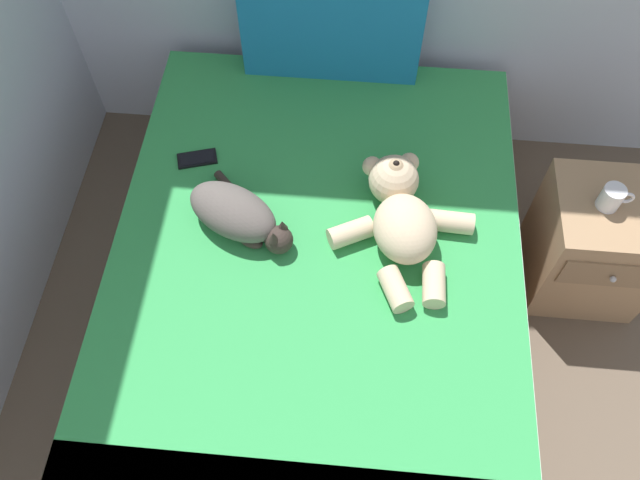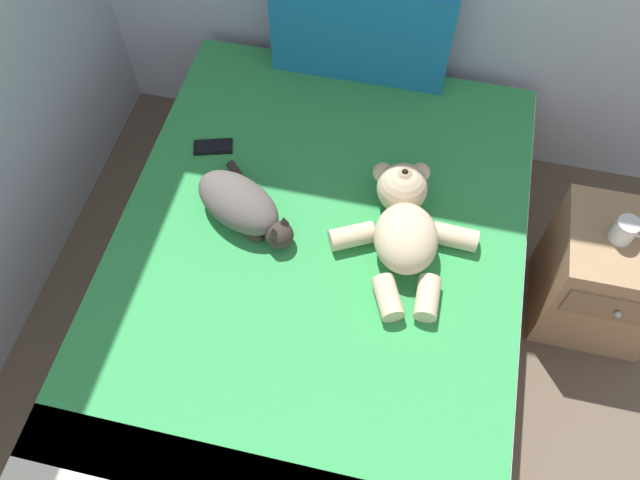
# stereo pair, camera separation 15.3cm
# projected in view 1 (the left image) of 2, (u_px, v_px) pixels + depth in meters

# --- Properties ---
(bed) EXTENTS (1.48, 2.01, 0.53)m
(bed) POSITION_uv_depth(u_px,v_px,m) (316.00, 294.00, 2.45)
(bed) COLOR #9E7A56
(bed) RESTS_ON ground_plane
(patterned_cushion) EXTENTS (0.71, 0.13, 0.44)m
(patterned_cushion) POSITION_uv_depth(u_px,v_px,m) (332.00, 27.00, 2.52)
(patterned_cushion) COLOR #1972AD
(patterned_cushion) RESTS_ON bed
(cat) EXTENTS (0.41, 0.37, 0.15)m
(cat) POSITION_uv_depth(u_px,v_px,m) (238.00, 215.00, 2.23)
(cat) COLOR #59514C
(cat) RESTS_ON bed
(teddy_bear) EXTENTS (0.51, 0.60, 0.19)m
(teddy_bear) POSITION_uv_depth(u_px,v_px,m) (401.00, 215.00, 2.22)
(teddy_bear) COLOR beige
(teddy_bear) RESTS_ON bed
(cell_phone) EXTENTS (0.16, 0.11, 0.01)m
(cell_phone) POSITION_uv_depth(u_px,v_px,m) (197.00, 159.00, 2.45)
(cell_phone) COLOR black
(cell_phone) RESTS_ON bed
(nightstand) EXTENTS (0.43, 0.43, 0.54)m
(nightstand) POSITION_uv_depth(u_px,v_px,m) (593.00, 245.00, 2.55)
(nightstand) COLOR #9E7A56
(nightstand) RESTS_ON ground_plane
(mug) EXTENTS (0.12, 0.08, 0.09)m
(mug) POSITION_uv_depth(u_px,v_px,m) (612.00, 198.00, 2.28)
(mug) COLOR silver
(mug) RESTS_ON nightstand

